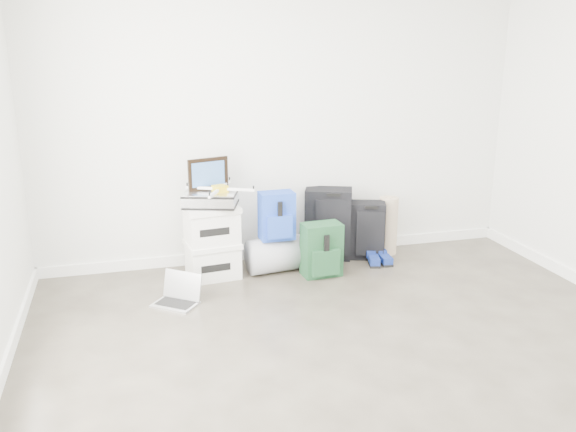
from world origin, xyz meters
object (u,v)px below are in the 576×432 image
object	(u,v)px
laptop	(178,296)
boxes_stack	(212,241)
duffel_bag	(276,254)
briefcase	(211,199)
large_suitcase	(328,224)
carry_on	(366,230)

from	to	relation	value
laptop	boxes_stack	bearing A→B (deg)	92.36
boxes_stack	duffel_bag	world-z (taller)	boxes_stack
duffel_bag	laptop	bearing A→B (deg)	-160.21
boxes_stack	briefcase	distance (m)	0.38
duffel_bag	large_suitcase	bearing A→B (deg)	14.30
boxes_stack	large_suitcase	bearing A→B (deg)	3.41
carry_on	large_suitcase	bearing A→B (deg)	-178.89
duffel_bag	laptop	size ratio (longest dim) A/B	1.24
briefcase	carry_on	bearing A→B (deg)	21.65
carry_on	duffel_bag	bearing A→B (deg)	-154.39
large_suitcase	carry_on	distance (m)	0.36
briefcase	carry_on	distance (m)	1.54
briefcase	duffel_bag	xyz separation A→B (m)	(0.57, -0.03, -0.55)
duffel_bag	laptop	xyz separation A→B (m)	(-0.92, -0.47, -0.10)
boxes_stack	laptop	bearing A→B (deg)	-131.96
briefcase	carry_on	size ratio (longest dim) A/B	0.80
duffel_bag	carry_on	bearing A→B (deg)	0.19
duffel_bag	carry_on	world-z (taller)	carry_on
boxes_stack	large_suitcase	world-z (taller)	large_suitcase
carry_on	briefcase	bearing A→B (deg)	-158.21
boxes_stack	duffel_bag	size ratio (longest dim) A/B	1.26
boxes_stack	carry_on	size ratio (longest dim) A/B	1.17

